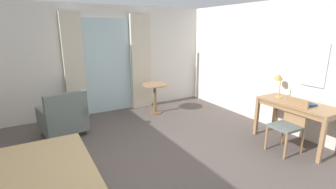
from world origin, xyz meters
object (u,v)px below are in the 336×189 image
at_px(desk_chair, 289,122).
at_px(armchair_by_window, 64,118).
at_px(round_cafe_table, 155,92).
at_px(closed_book, 306,104).
at_px(writing_desk, 297,108).
at_px(desk_lamp, 279,79).

distance_m(desk_chair, armchair_by_window, 4.07).
height_order(desk_chair, armchair_by_window, desk_chair).
bearing_deg(round_cafe_table, closed_book, -63.88).
xyz_separation_m(desk_chair, round_cafe_table, (-1.04, 2.85, 0.02)).
bearing_deg(writing_desk, round_cafe_table, 116.64).
height_order(writing_desk, armchair_by_window, armchair_by_window).
distance_m(desk_lamp, closed_book, 0.69).
bearing_deg(desk_lamp, round_cafe_table, 123.05).
bearing_deg(desk_chair, closed_book, -2.58).
bearing_deg(desk_lamp, armchair_by_window, 151.43).
bearing_deg(writing_desk, closed_book, -77.26).
xyz_separation_m(armchair_by_window, round_cafe_table, (2.13, 0.30, 0.18)).
height_order(desk_chair, closed_book, desk_chair).
relative_size(closed_book, armchair_by_window, 0.34).
relative_size(desk_lamp, closed_book, 1.56).
height_order(armchair_by_window, round_cafe_table, armchair_by_window).
relative_size(writing_desk, desk_chair, 1.45).
bearing_deg(armchair_by_window, desk_lamp, -28.57).
height_order(desk_lamp, closed_book, desk_lamp).
distance_m(writing_desk, desk_lamp, 0.65).
bearing_deg(desk_chair, armchair_by_window, 141.16).
distance_m(closed_book, armchair_by_window, 4.39).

